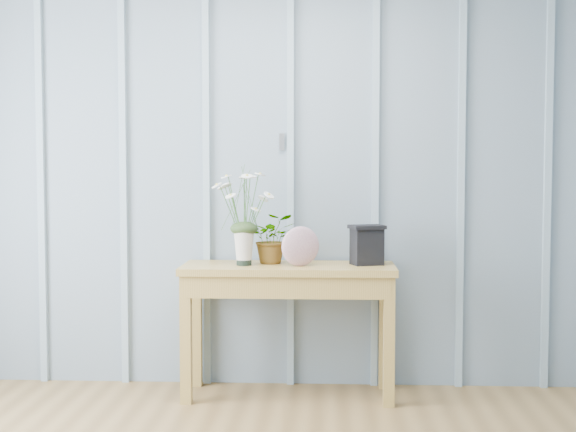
# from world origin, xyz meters

# --- Properties ---
(room_shell) EXTENTS (4.00, 4.50, 2.50)m
(room_shell) POSITION_xyz_m (0.00, 0.92, 1.99)
(room_shell) COLOR gray
(room_shell) RESTS_ON ground
(sideboard) EXTENTS (1.20, 0.45, 0.75)m
(sideboard) POSITION_xyz_m (0.25, 1.99, 0.64)
(sideboard) COLOR olive
(sideboard) RESTS_ON ground
(daisy_vase) EXTENTS (0.38, 0.29, 0.54)m
(daisy_vase) POSITION_xyz_m (0.00, 1.96, 1.09)
(daisy_vase) COLOR black
(daisy_vase) RESTS_ON sideboard
(spider_plant) EXTENTS (0.28, 0.25, 0.29)m
(spider_plant) POSITION_xyz_m (0.15, 2.07, 0.89)
(spider_plant) COLOR #233819
(spider_plant) RESTS_ON sideboard
(felt_disc_vessel) EXTENTS (0.23, 0.14, 0.22)m
(felt_disc_vessel) POSITION_xyz_m (0.32, 1.94, 0.86)
(felt_disc_vessel) COLOR #894268
(felt_disc_vessel) RESTS_ON sideboard
(carved_box) EXTENTS (0.22, 0.20, 0.23)m
(carved_box) POSITION_xyz_m (0.69, 2.02, 0.87)
(carved_box) COLOR black
(carved_box) RESTS_ON sideboard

